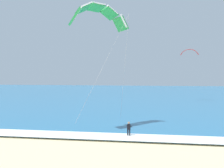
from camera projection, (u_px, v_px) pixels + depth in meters
name	position (u px, v px, depth m)	size (l,w,h in m)	color
sea	(146.00, 94.00, 85.40)	(200.00, 120.00, 0.20)	teal
surf_foam	(129.00, 137.00, 27.17)	(200.00, 3.09, 0.04)	white
surfboard	(129.00, 137.00, 27.83)	(0.60, 1.44, 0.09)	yellow
kitesurfer	(129.00, 129.00, 27.82)	(0.55, 0.56, 1.69)	black
kite_primary	(98.00, 14.00, 31.44)	(6.88, 6.93, 13.91)	green
kite_distant	(189.00, 51.00, 62.97)	(4.35, 1.44, 1.52)	red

